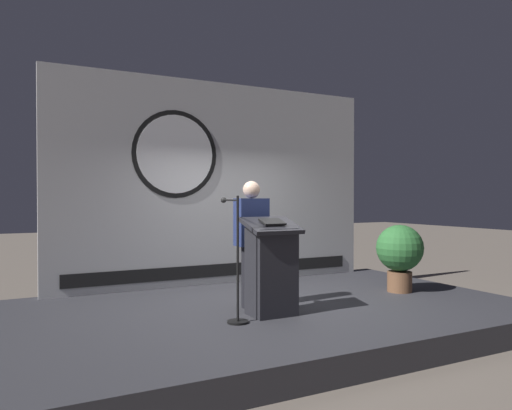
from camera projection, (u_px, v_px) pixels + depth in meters
The scene contains 7 objects.
ground_plane at pixel (276, 328), 6.32m from camera, with size 40.00×40.00×0.00m, color #6B6056.
stage_platform at pixel (276, 317), 6.32m from camera, with size 6.40×4.00×0.30m, color #333338.
banner_display at pixel (218, 183), 7.92m from camera, with size 5.43×0.12×3.26m.
podium at pixel (271, 268), 5.79m from camera, with size 0.64×0.49×1.16m.
speaker_person at pixel (251, 243), 6.20m from camera, with size 0.40×0.26×1.61m.
microphone_stand at pixel (236, 278), 5.47m from camera, with size 0.24×0.55×1.42m.
potted_plant at pixel (400, 251), 7.22m from camera, with size 0.69×0.69×0.99m.
Camera 1 is at (-3.12, -5.47, 1.70)m, focal length 34.21 mm.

